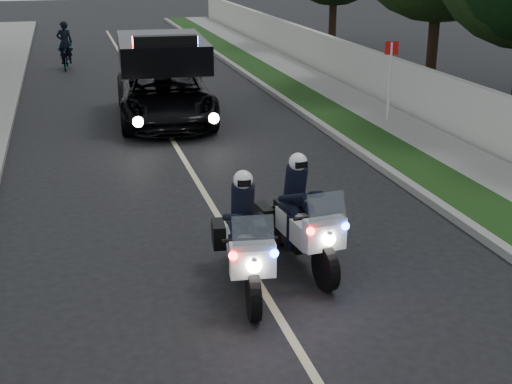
{
  "coord_description": "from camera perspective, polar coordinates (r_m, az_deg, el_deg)",
  "views": [
    {
      "loc": [
        -2.47,
        -6.65,
        4.73
      ],
      "look_at": [
        0.29,
        3.45,
        1.0
      ],
      "focal_mm": 49.01,
      "sensor_mm": 36.0,
      "label": 1
    }
  ],
  "objects": [
    {
      "name": "police_suv",
      "position": [
        20.08,
        -7.37,
        5.83
      ],
      "size": [
        2.88,
        5.63,
        2.67
      ],
      "primitive_type": "imported",
      "rotation": [
        0.0,
        0.0,
        -0.06
      ],
      "color": "black",
      "rests_on": "ground"
    },
    {
      "name": "bicycle",
      "position": [
        29.42,
        -15.17,
        9.7
      ],
      "size": [
        0.74,
        1.81,
        0.93
      ],
      "primitive_type": "imported",
      "rotation": [
        0.0,
        0.0,
        -0.07
      ],
      "color": "black",
      "rests_on": "ground"
    },
    {
      "name": "police_moto_left",
      "position": [
        10.25,
        -0.9,
        -7.85
      ],
      "size": [
        0.97,
        2.15,
        1.76
      ],
      "primitive_type": null,
      "rotation": [
        0.0,
        0.0,
        -0.12
      ],
      "color": "silver",
      "rests_on": "ground"
    },
    {
      "name": "sign_post",
      "position": [
        19.79,
        10.63,
        5.45
      ],
      "size": [
        0.46,
        0.46,
        2.35
      ],
      "primitive_type": null,
      "rotation": [
        0.0,
        0.0,
        -0.32
      ],
      "color": "#AB0C10",
      "rests_on": "ground"
    },
    {
      "name": "property_wall",
      "position": [
        19.61,
        14.45,
        7.29
      ],
      "size": [
        0.22,
        60.0,
        1.5
      ],
      "primitive_type": "cube",
      "color": "beige",
      "rests_on": "ground"
    },
    {
      "name": "tree_right_d",
      "position": [
        25.05,
        13.93,
        8.17
      ],
      "size": [
        8.16,
        8.16,
        10.41
      ],
      "primitive_type": null,
      "rotation": [
        0.0,
        0.0,
        0.39
      ],
      "color": "#234316",
      "rests_on": "ground"
    },
    {
      "name": "tree_right_e",
      "position": [
        34.82,
        6.19,
        11.7
      ],
      "size": [
        6.04,
        6.04,
        8.98
      ],
      "primitive_type": null,
      "rotation": [
        0.0,
        0.0,
        -0.13
      ],
      "color": "#193410",
      "rests_on": "ground"
    },
    {
      "name": "lane_marking",
      "position": [
        17.48,
        -6.58,
        3.8
      ],
      "size": [
        0.12,
        50.0,
        0.01
      ],
      "primitive_type": "cube",
      "color": "#BFB78C",
      "rests_on": "ground"
    },
    {
      "name": "police_moto_right",
      "position": [
        10.99,
        3.59,
        -5.9
      ],
      "size": [
        0.93,
        2.15,
        1.78
      ],
      "primitive_type": null,
      "rotation": [
        0.0,
        0.0,
        0.1
      ],
      "color": "silver",
      "rests_on": "ground"
    },
    {
      "name": "grass_verge",
      "position": [
        18.75,
        8.11,
        5.06
      ],
      "size": [
        1.2,
        60.0,
        0.16
      ],
      "primitive_type": "cube",
      "color": "#193814",
      "rests_on": "ground"
    },
    {
      "name": "cyclist",
      "position": [
        29.42,
        -15.17,
        9.7
      ],
      "size": [
        0.63,
        0.45,
        1.67
      ],
      "primitive_type": "imported",
      "rotation": [
        0.0,
        0.0,
        3.23
      ],
      "color": "black",
      "rests_on": "ground"
    },
    {
      "name": "curb_right",
      "position": [
        18.49,
        6.1,
        4.93
      ],
      "size": [
        0.2,
        60.0,
        0.15
      ],
      "primitive_type": "cube",
      "color": "gray",
      "rests_on": "ground"
    },
    {
      "name": "sidewalk_right",
      "position": [
        19.29,
        11.68,
        5.26
      ],
      "size": [
        1.4,
        60.0,
        0.16
      ],
      "primitive_type": "cube",
      "color": "gray",
      "rests_on": "ground"
    },
    {
      "name": "curb_left",
      "position": [
        17.36,
        -20.08,
        2.85
      ],
      "size": [
        0.2,
        60.0,
        0.15
      ],
      "primitive_type": "cube",
      "color": "gray",
      "rests_on": "ground"
    },
    {
      "name": "ground",
      "position": [
        8.52,
        4.38,
        -14.16
      ],
      "size": [
        120.0,
        120.0,
        0.0
      ],
      "primitive_type": "plane",
      "color": "black",
      "rests_on": "ground"
    }
  ]
}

